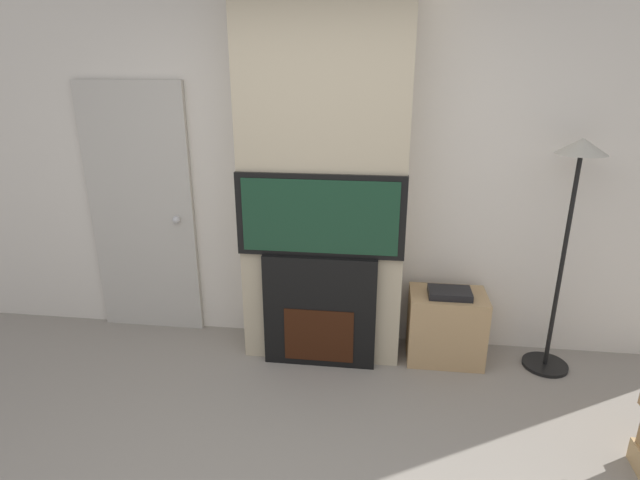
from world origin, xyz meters
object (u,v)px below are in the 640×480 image
Objects in this scene: fireplace at (320,311)px; media_stand at (446,326)px; television at (320,216)px; floor_lamp at (572,203)px.

media_stand is (0.91, 0.16, -0.14)m from fireplace.
television is at bearing -169.84° from media_stand.
media_stand is at bearing 10.16° from television.
fireplace is at bearing 90.00° from television.
television is 1.98× the size of media_stand.
floor_lamp is at bearing -1.65° from media_stand.
floor_lamp is 2.86× the size of media_stand.
floor_lamp reaches higher than television.
fireplace is 0.73× the size of television.
television reaches higher than fireplace.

